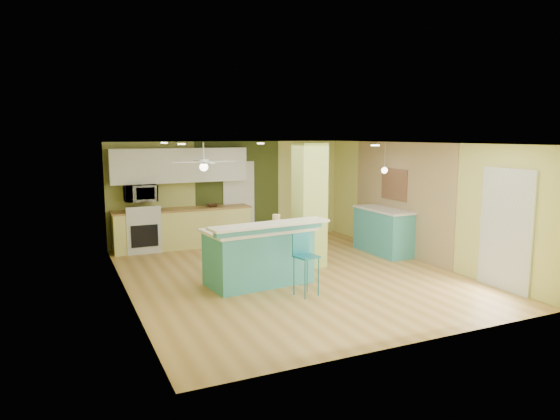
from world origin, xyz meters
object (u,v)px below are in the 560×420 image
at_px(peninsula, 259,254).
at_px(side_counter, 384,231).
at_px(bar_stool, 304,254).
at_px(canister, 276,219).
at_px(fruit_bowl, 213,205).

relative_size(peninsula, side_counter, 1.41).
height_order(bar_stool, canister, canister).
bearing_deg(fruit_bowl, peninsula, -92.91).
height_order(side_counter, canister, canister).
distance_m(peninsula, fruit_bowl, 3.44).
height_order(fruit_bowl, canister, canister).
height_order(bar_stool, fruit_bowl, bar_stool).
bearing_deg(canister, side_counter, 14.10).
bearing_deg(peninsula, fruit_bowl, 80.77).
xyz_separation_m(peninsula, bar_stool, (0.44, -0.89, 0.15)).
xyz_separation_m(peninsula, fruit_bowl, (0.17, 3.41, 0.44)).
xyz_separation_m(side_counter, canister, (-2.99, -0.75, 0.59)).
bearing_deg(fruit_bowl, bar_stool, -86.44).
distance_m(bar_stool, canister, 1.24).
distance_m(side_counter, fruit_bowl, 4.08).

